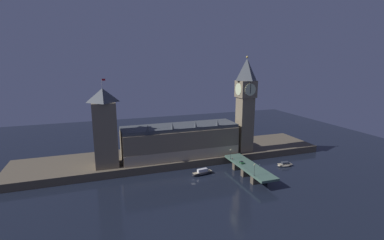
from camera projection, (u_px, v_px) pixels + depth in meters
The scene contains 13 objects.
ground_plane at pixel (193, 180), 168.60m from camera, with size 400.00×400.00×0.00m, color black.
embankment at pixel (176, 156), 204.09m from camera, with size 220.00×42.00×5.10m.
parliament_hall at pixel (180, 141), 195.03m from camera, with size 80.29×22.85×26.39m.
clock_tower at pixel (245, 102), 200.39m from camera, with size 12.46×12.57×69.20m.
victoria_tower at pixel (105, 128), 173.05m from camera, with size 14.36×14.36×55.57m.
bridge at pixel (249, 169), 174.47m from camera, with size 11.68×46.00×6.60m.
car_northbound_lead at pixel (242, 162), 177.69m from camera, with size 2.11×3.81×1.38m.
pedestrian_mid_walk at pixel (260, 165), 172.16m from camera, with size 0.38×0.38×1.62m.
pedestrian_far_rail at pixel (232, 159), 184.03m from camera, with size 0.38×0.38×1.61m.
street_lamp_near at pixel (254, 168), 157.74m from camera, with size 1.34×0.60×7.18m.
street_lamp_far at pixel (231, 153), 184.97m from camera, with size 1.34×0.60×6.84m.
boat_upstream at pixel (202, 173), 176.19m from camera, with size 14.97×5.60×3.97m.
boat_downstream at pixel (285, 165), 190.76m from camera, with size 11.30×5.99×3.14m.
Camera 1 is at (-52.76, -148.28, 70.63)m, focal length 26.00 mm.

